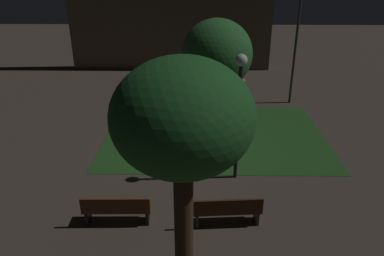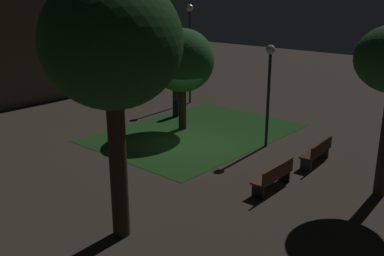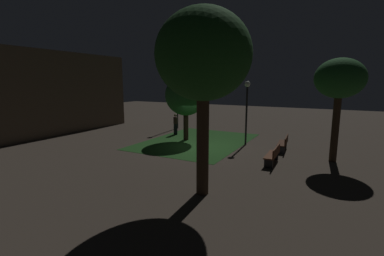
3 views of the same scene
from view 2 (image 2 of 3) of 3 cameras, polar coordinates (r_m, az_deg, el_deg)
ground_plane at (r=18.07m, az=-0.37°, el=-2.12°), size 60.00×60.00×0.00m
grass_lawn at (r=19.51m, az=0.59°, el=-0.63°), size 8.74×6.30×0.01m
bench_near_trees at (r=14.09m, az=10.50°, el=-6.08°), size 1.81×0.53×0.88m
bench_path_side at (r=16.51m, az=15.83°, el=-2.95°), size 1.83×0.62×0.88m
tree_left_canopy at (r=10.32m, az=-10.27°, el=10.49°), size 3.25×3.25×6.44m
tree_near_wall at (r=19.43m, az=-1.28°, el=8.61°), size 2.81×2.81×4.49m
lamp_post_plaza_west at (r=24.19m, az=-0.28°, el=11.41°), size 0.36×0.36×5.32m
lamp_post_plaza_east at (r=17.40m, az=9.91°, el=6.39°), size 0.36×0.36×4.05m
pedestrian at (r=21.89m, az=-2.09°, el=3.64°), size 0.32×0.34×1.61m
building_wall_backdrop at (r=25.51m, az=-21.38°, el=9.64°), size 12.68×0.80×6.26m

